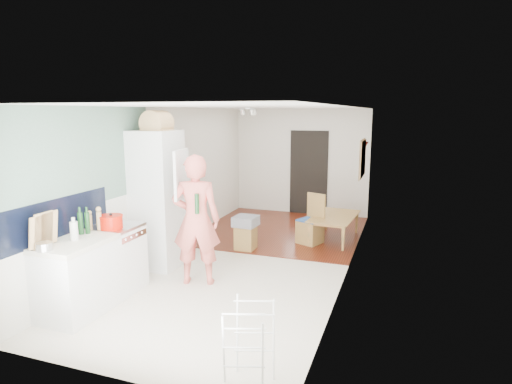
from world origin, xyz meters
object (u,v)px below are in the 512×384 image
Objects in this scene: dining_chair at (310,219)px; stool at (246,238)px; person at (196,208)px; drying_rack at (249,344)px; dining_table at (335,230)px.

dining_chair is 1.27m from stool.
person is 5.06× the size of stool.
person is 2.54m from drying_rack.
drying_rack is (1.38, -3.55, 0.15)m from stool.
dining_chair is 2.15× the size of stool.
drying_rack is at bearing -62.44° from dining_chair.
person reaches higher than dining_table.
dining_table is 2.67× the size of stool.
dining_chair is at bearing 76.64° from drying_rack.
stool is (0.13, 1.63, -0.88)m from person.
dining_table is 1.80m from stool.
stool is 0.59× the size of drying_rack.
dining_table is 4.66m from drying_rack.
dining_chair is 4.30m from drying_rack.
dining_table is at bearing 71.15° from drying_rack.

